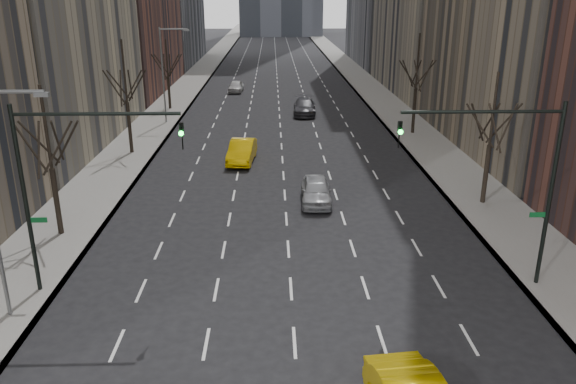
{
  "coord_description": "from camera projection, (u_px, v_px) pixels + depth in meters",
  "views": [
    {
      "loc": [
        -0.73,
        -9.61,
        12.17
      ],
      "look_at": [
        -0.05,
        14.73,
        3.5
      ],
      "focal_mm": 35.0,
      "sensor_mm": 36.0,
      "label": 1
    }
  ],
  "objects": [
    {
      "name": "sidewalk_left",
      "position": [
        190.0,
        84.0,
        78.72
      ],
      "size": [
        4.5,
        320.0,
        0.15
      ],
      "primitive_type": "cube",
      "color": "slate",
      "rests_on": "ground"
    },
    {
      "name": "sidewalk_right",
      "position": [
        364.0,
        83.0,
        79.36
      ],
      "size": [
        4.5,
        320.0,
        0.15
      ],
      "primitive_type": "cube",
      "color": "slate",
      "rests_on": "ground"
    },
    {
      "name": "tree_lw_b",
      "position": [
        52.0,
        169.0,
        28.54
      ],
      "size": [
        3.36,
        3.5,
        7.82
      ],
      "color": "black",
      "rests_on": "ground"
    },
    {
      "name": "tree_lw_c",
      "position": [
        127.0,
        104.0,
        43.5
      ],
      "size": [
        3.36,
        3.5,
        8.74
      ],
      "color": "black",
      "rests_on": "ground"
    },
    {
      "name": "tree_lw_d",
      "position": [
        168.0,
        77.0,
        60.6
      ],
      "size": [
        3.36,
        3.5,
        7.36
      ],
      "color": "black",
      "rests_on": "ground"
    },
    {
      "name": "tree_rw_b",
      "position": [
        489.0,
        145.0,
        32.93
      ],
      "size": [
        3.36,
        3.5,
        7.82
      ],
      "color": "black",
      "rests_on": "ground"
    },
    {
      "name": "tree_rw_c",
      "position": [
        416.0,
        90.0,
        49.78
      ],
      "size": [
        3.36,
        3.5,
        8.74
      ],
      "color": "black",
      "rests_on": "ground"
    },
    {
      "name": "traffic_mast_left",
      "position": [
        63.0,
        170.0,
        22.37
      ],
      "size": [
        6.69,
        0.39,
        8.0
      ],
      "color": "black",
      "rests_on": "ground"
    },
    {
      "name": "traffic_mast_right",
      "position": [
        514.0,
        166.0,
        22.84
      ],
      "size": [
        6.69,
        0.39,
        8.0
      ],
      "color": "black",
      "rests_on": "ground"
    },
    {
      "name": "streetlight_far",
      "position": [
        166.0,
        66.0,
        53.35
      ],
      "size": [
        2.83,
        0.22,
        9.0
      ],
      "color": "slate",
      "rests_on": "ground"
    },
    {
      "name": "silver_sedan_ahead",
      "position": [
        316.0,
        191.0,
        34.24
      ],
      "size": [
        1.95,
        4.54,
        1.53
      ],
      "primitive_type": "imported",
      "rotation": [
        0.0,
        0.0,
        -0.03
      ],
      "color": "#9B9DA2",
      "rests_on": "ground"
    },
    {
      "name": "far_taxi",
      "position": [
        242.0,
        151.0,
        42.46
      ],
      "size": [
        2.2,
        5.19,
        1.67
      ],
      "primitive_type": "imported",
      "rotation": [
        0.0,
        0.0,
        -0.09
      ],
      "color": "#FFC705",
      "rests_on": "ground"
    },
    {
      "name": "far_suv_grey",
      "position": [
        304.0,
        107.0,
        59.04
      ],
      "size": [
        2.57,
        5.76,
        1.64
      ],
      "primitive_type": "imported",
      "rotation": [
        0.0,
        0.0,
        -0.05
      ],
      "color": "#303036",
      "rests_on": "ground"
    },
    {
      "name": "far_car_white",
      "position": [
        236.0,
        86.0,
        72.46
      ],
      "size": [
        2.0,
        4.37,
        1.45
      ],
      "primitive_type": "imported",
      "rotation": [
        0.0,
        0.0,
        -0.07
      ],
      "color": "silver",
      "rests_on": "ground"
    }
  ]
}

